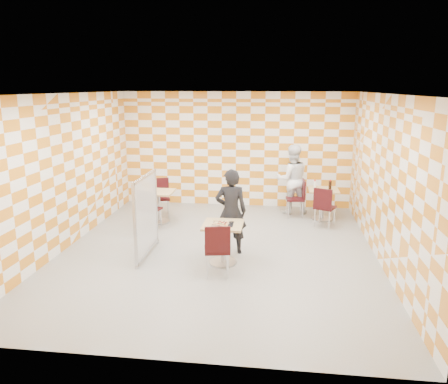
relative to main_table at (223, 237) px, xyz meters
name	(u,v)px	position (x,y,z in m)	size (l,w,h in m)	color
room_shell	(221,171)	(-0.17, 1.09, 0.99)	(7.00, 7.00, 7.00)	gray
main_table	(223,237)	(0.00, 0.00, 0.00)	(0.70, 0.70, 0.75)	tan
second_table	(323,199)	(2.03, 2.98, 0.00)	(0.70, 0.70, 0.75)	tan
empty_table	(159,201)	(-1.81, 2.26, 0.00)	(0.70, 0.70, 0.75)	tan
chair_main_front	(217,247)	(-0.02, -0.60, 0.04)	(0.49, 0.50, 0.92)	black
chair_second_front	(324,204)	(1.99, 2.34, 0.04)	(0.56, 0.57, 0.92)	black
chair_second_side	(299,195)	(1.47, 3.11, 0.04)	(0.46, 0.45, 0.92)	black
chair_empty_near	(148,206)	(-1.88, 1.67, 0.04)	(0.50, 0.51, 0.92)	black
chair_empty_far	(161,194)	(-1.91, 2.84, 0.04)	(0.53, 0.54, 0.92)	black
partition	(146,215)	(-1.47, 0.22, 0.28)	(0.08, 1.38, 1.55)	white
man_dark	(231,212)	(0.08, 0.55, 0.31)	(0.60, 0.39, 1.64)	black
man_white	(292,179)	(1.29, 3.45, 0.36)	(0.84, 0.66, 1.74)	white
pizza_on_foil	(223,223)	(0.00, -0.02, 0.26)	(0.40, 0.40, 0.04)	silver
sport_bottle	(315,184)	(1.83, 3.08, 0.33)	(0.06, 0.06, 0.20)	white
soda_bottle	(330,185)	(2.18, 2.98, 0.34)	(0.07, 0.07, 0.23)	black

